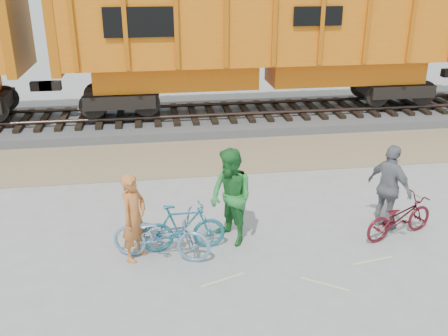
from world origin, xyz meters
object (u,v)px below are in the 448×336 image
Objects in this scene: bicycle_maroon at (399,217)px; person_woman at (389,188)px; hopper_car_center at (263,37)px; person_solo at (134,218)px; person_man at (231,197)px; bicycle_blue at (161,235)px; bicycle_teal at (183,228)px.

bicycle_maroon is 0.90× the size of person_woman.
hopper_car_center is 9.18m from bicycle_maroon.
person_man is at bearing -46.55° from person_solo.
person_solo is at bearing 70.73° from person_woman.
person_man is at bearing 67.52° from person_woman.
person_woman is (4.88, 0.53, 0.44)m from bicycle_blue.
bicycle_teal is at bearing -42.44° from bicycle_blue.
person_solo is 0.93× the size of person_woman.
hopper_car_center is 7.16× the size of bicycle_blue.
hopper_car_center is at bearing -5.97° from bicycle_blue.
bicycle_teal is at bearing -47.71° from person_solo.
hopper_car_center reaches higher than bicycle_maroon.
bicycle_blue is 1.14× the size of bicycle_maroon.
bicycle_blue reaches higher than bicycle_maroon.
person_man is (1.94, 0.35, 0.13)m from person_solo.
bicycle_blue is 1.02× the size of person_woman.
person_solo reaches higher than bicycle_blue.
bicycle_maroon is at bearing -70.51° from bicycle_blue.
person_woman is (0.94, -8.36, -2.05)m from hopper_car_center.
bicycle_maroon is at bearing -56.42° from person_solo.
person_man reaches higher than bicycle_maroon.
person_man is 3.45m from person_woman.
bicycle_blue is at bearing -68.09° from person_solo.
person_woman is at bearing -3.89° from bicycle_maroon.
person_man reaches higher than person_woman.
bicycle_teal is 0.96× the size of person_solo.
bicycle_teal is (-3.50, -8.64, -2.50)m from hopper_car_center.
person_woman is (3.44, 0.08, -0.06)m from person_man.
bicycle_maroon is (1.04, -8.76, -2.55)m from hopper_car_center.
bicycle_blue is 0.63m from person_solo.
person_woman reaches higher than bicycle_teal.
hopper_car_center reaches higher than person_solo.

